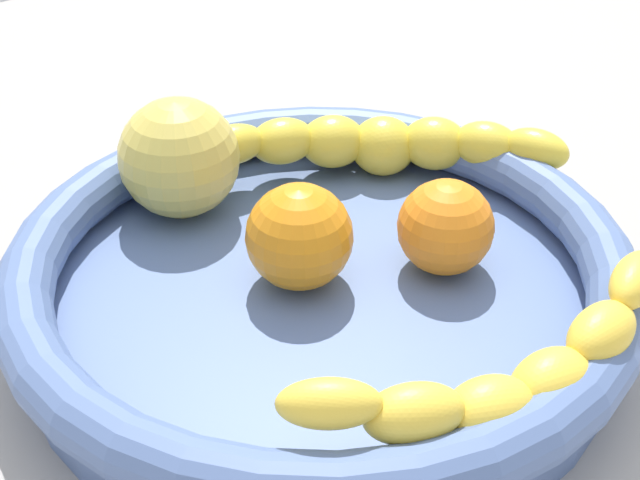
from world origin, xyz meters
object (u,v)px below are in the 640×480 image
object	(u,v)px
banana_draped_right	(384,144)
orange_front	(299,237)
banana_draped_left	(512,375)
orange_mid_left	(446,227)
fruit_bowl	(320,280)
apple_yellow	(179,158)

from	to	relation	value
banana_draped_right	orange_front	size ratio (longest dim) A/B	3.26
banana_draped_left	orange_mid_left	world-z (taller)	orange_mid_left
fruit_bowl	apple_yellow	distance (cm)	11.77
banana_draped_left	apple_yellow	bearing A→B (deg)	-173.64
banana_draped_left	orange_mid_left	distance (cm)	11.95
banana_draped_right	orange_front	bearing A→B (deg)	-61.38
orange_mid_left	apple_yellow	world-z (taller)	apple_yellow
orange_front	apple_yellow	bearing A→B (deg)	-171.73
fruit_bowl	orange_front	distance (cm)	2.75
orange_front	fruit_bowl	bearing A→B (deg)	28.85
banana_draped_left	orange_front	world-z (taller)	orange_front
fruit_bowl	orange_mid_left	distance (cm)	7.35
banana_draped_left	fruit_bowl	bearing A→B (deg)	-177.15
banana_draped_left	apple_yellow	size ratio (longest dim) A/B	2.97
fruit_bowl	banana_draped_left	world-z (taller)	banana_draped_left
fruit_bowl	banana_draped_right	xyz separation A→B (cm)	(-6.85, 10.06, 2.06)
orange_front	banana_draped_left	bearing A→B (deg)	4.98
banana_draped_right	apple_yellow	world-z (taller)	apple_yellow
fruit_bowl	apple_yellow	size ratio (longest dim) A/B	4.68
orange_mid_left	apple_yellow	distance (cm)	16.21
orange_front	orange_mid_left	xyz separation A→B (cm)	(3.66, 7.07, -0.24)
banana_draped_left	apple_yellow	world-z (taller)	apple_yellow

